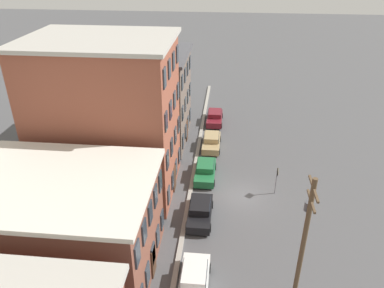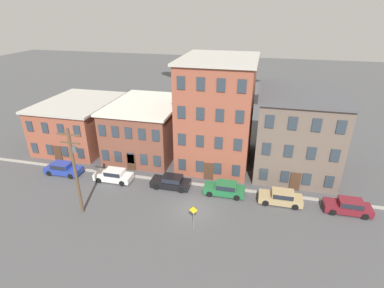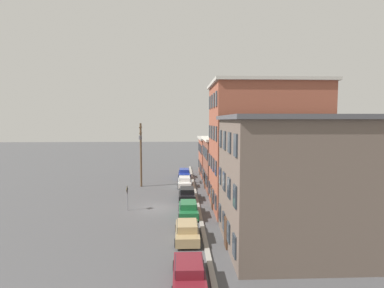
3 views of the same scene
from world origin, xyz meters
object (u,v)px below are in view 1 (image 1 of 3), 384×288
Objects in this scene: car_maroon at (215,117)px; caution_sign at (277,177)px; car_white at (194,279)px; car_tan at (211,141)px; car_black at (200,210)px; utility_pole at (304,238)px; car_green at (205,170)px.

car_maroon is 15.57m from caution_sign.
caution_sign is at bearing -29.05° from car_white.
car_tan is (18.86, -0.05, 0.00)m from car_white.
car_black is (6.92, 0.20, 0.00)m from car_white.
car_black is 0.49× the size of utility_pole.
car_green is 1.00× the size of car_maroon.
car_white is at bearing -178.39° from car_black.
car_maroon is (12.30, -0.28, 0.00)m from car_green.
car_maroon is (6.43, -0.03, 0.00)m from car_tan.
car_black and car_maroon have the same top height.
car_black is at bearing 122.69° from caution_sign.
caution_sign is (10.95, -6.08, 0.98)m from car_white.
car_green is 12.30m from car_maroon.
car_white and car_black have the same top height.
car_black is at bearing 178.82° from car_tan.
car_tan is (5.87, -0.25, 0.00)m from car_green.
car_black and car_green have the same top height.
car_white is 12.99m from car_green.
utility_pole is (-7.27, -6.33, 4.30)m from car_black.
car_maroon is 0.49× the size of utility_pole.
car_black is 18.36m from car_maroon.
car_white is 1.00× the size of car_black.
utility_pole is (-0.34, -6.13, 4.30)m from car_white.
car_tan is at bearing 37.35° from caution_sign.
car_black is at bearing 41.06° from utility_pole.
car_green is 6.68m from caution_sign.
caution_sign is (-7.90, -6.03, 0.98)m from car_tan.
car_black is 6.06m from car_green.
car_green is 1.68× the size of caution_sign.
car_green is at bearing 72.06° from caution_sign.
car_black is 1.00× the size of car_tan.
car_white is 0.49× the size of utility_pole.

